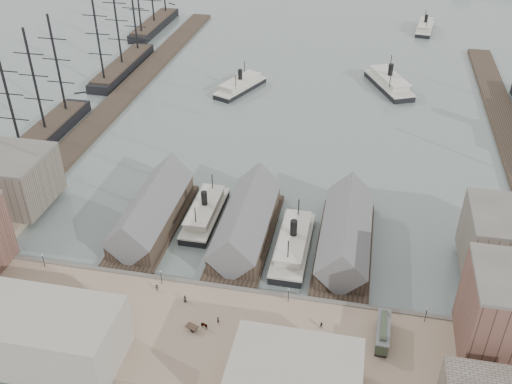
% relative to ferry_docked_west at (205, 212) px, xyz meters
% --- Properties ---
extents(ground, '(900.00, 900.00, 0.00)m').
position_rel_ferry_docked_west_xyz_m(ground, '(13.00, -22.93, -2.19)').
color(ground, slate).
rests_on(ground, ground).
extents(quay, '(180.00, 30.00, 2.00)m').
position_rel_ferry_docked_west_xyz_m(quay, '(13.00, -42.93, -1.19)').
color(quay, '#8C755E').
rests_on(quay, ground).
extents(seawall, '(180.00, 1.20, 2.30)m').
position_rel_ferry_docked_west_xyz_m(seawall, '(13.00, -28.13, -1.04)').
color(seawall, '#59544C').
rests_on(seawall, ground).
extents(west_wharf, '(10.00, 220.00, 1.60)m').
position_rel_ferry_docked_west_xyz_m(west_wharf, '(-55.00, 77.07, -1.39)').
color(west_wharf, '#2D231C').
rests_on(west_wharf, ground).
extents(east_wharf, '(10.00, 180.00, 1.60)m').
position_rel_ferry_docked_west_xyz_m(east_wharf, '(91.00, 67.07, -1.39)').
color(east_wharf, '#2D231C').
rests_on(east_wharf, ground).
extents(ferry_shed_west, '(14.00, 42.00, 12.60)m').
position_rel_ferry_docked_west_xyz_m(ferry_shed_west, '(-13.00, -6.06, 2.45)').
color(ferry_shed_west, '#2D231C').
rests_on(ferry_shed_west, ground).
extents(ferry_shed_center, '(14.00, 42.00, 12.60)m').
position_rel_ferry_docked_west_xyz_m(ferry_shed_center, '(13.00, -6.06, 2.45)').
color(ferry_shed_center, '#2D231C').
rests_on(ferry_shed_center, ground).
extents(ferry_shed_east, '(14.00, 42.00, 12.60)m').
position_rel_ferry_docked_west_xyz_m(ferry_shed_east, '(39.00, -6.06, 2.45)').
color(ferry_shed_east, '#2D231C').
rests_on(ferry_shed_east, ground).
extents(warehouse_west_back, '(26.00, 20.00, 14.00)m').
position_rel_ferry_docked_west_xyz_m(warehouse_west_back, '(-57.00, -4.93, 6.81)').
color(warehouse_west_back, '#60564C').
rests_on(warehouse_west_back, west_land).
extents(street_bldg_center, '(24.00, 16.00, 10.00)m').
position_rel_ferry_docked_west_xyz_m(street_bldg_center, '(33.00, -54.93, 4.81)').
color(street_bldg_center, gray).
rests_on(street_bldg_center, quay).
extents(street_bldg_west, '(30.00, 16.00, 12.00)m').
position_rel_ferry_docked_west_xyz_m(street_bldg_west, '(-17.00, -54.93, 5.81)').
color(street_bldg_west, gray).
rests_on(street_bldg_west, quay).
extents(lamp_post_far_w, '(0.44, 0.44, 3.92)m').
position_rel_ferry_docked_west_xyz_m(lamp_post_far_w, '(-32.00, -29.93, 2.52)').
color(lamp_post_far_w, black).
rests_on(lamp_post_far_w, quay).
extents(lamp_post_near_w, '(0.44, 0.44, 3.92)m').
position_rel_ferry_docked_west_xyz_m(lamp_post_near_w, '(-2.00, -29.93, 2.52)').
color(lamp_post_near_w, black).
rests_on(lamp_post_near_w, quay).
extents(lamp_post_near_e, '(0.44, 0.44, 3.92)m').
position_rel_ferry_docked_west_xyz_m(lamp_post_near_e, '(28.00, -29.93, 2.52)').
color(lamp_post_near_e, black).
rests_on(lamp_post_near_e, quay).
extents(lamp_post_far_e, '(0.44, 0.44, 3.92)m').
position_rel_ferry_docked_west_xyz_m(lamp_post_far_e, '(58.00, -29.93, 2.52)').
color(lamp_post_far_e, black).
rests_on(lamp_post_far_e, quay).
extents(ferry_docked_west, '(7.85, 26.16, 9.34)m').
position_rel_ferry_docked_west_xyz_m(ferry_docked_west, '(0.00, 0.00, 0.00)').
color(ferry_docked_west, black).
rests_on(ferry_docked_west, ground).
extents(ferry_docked_east, '(8.40, 28.02, 10.01)m').
position_rel_ferry_docked_west_xyz_m(ferry_docked_east, '(26.00, -9.14, 0.16)').
color(ferry_docked_east, black).
rests_on(ferry_docked_east, ground).
extents(ferry_open_near, '(17.92, 27.95, 9.62)m').
position_rel_ferry_docked_west_xyz_m(ferry_open_near, '(-10.47, 89.60, 0.06)').
color(ferry_open_near, black).
rests_on(ferry_open_near, ground).
extents(ferry_open_mid, '(21.50, 32.17, 11.11)m').
position_rel_ferry_docked_west_xyz_m(ferry_open_mid, '(49.14, 104.19, 0.42)').
color(ferry_open_mid, black).
rests_on(ferry_open_mid, ground).
extents(ferry_open_far, '(10.81, 26.34, 9.14)m').
position_rel_ferry_docked_west_xyz_m(ferry_open_far, '(66.94, 185.81, -0.05)').
color(ferry_open_far, black).
rests_on(ferry_open_far, ground).
extents(sailing_ship_near, '(9.49, 65.34, 38.99)m').
position_rel_ferry_docked_west_xyz_m(sailing_ship_near, '(-67.26, 27.45, 0.67)').
color(sailing_ship_near, black).
rests_on(sailing_ship_near, ground).
extents(sailing_ship_mid, '(9.26, 53.48, 38.05)m').
position_rel_ferry_docked_west_xyz_m(sailing_ship_mid, '(-66.11, 99.94, 0.54)').
color(sailing_ship_mid, black).
rests_on(sailing_ship_mid, ground).
extents(sailing_ship_far, '(9.46, 52.56, 38.90)m').
position_rel_ferry_docked_west_xyz_m(sailing_ship_far, '(-73.80, 161.61, 0.62)').
color(sailing_ship_far, black).
rests_on(sailing_ship_far, ground).
extents(tram, '(3.15, 10.81, 3.81)m').
position_rel_ferry_docked_west_xyz_m(tram, '(48.96, -37.06, 1.76)').
color(tram, black).
rests_on(tram, quay).
extents(horse_cart_left, '(4.80, 2.62, 1.55)m').
position_rel_ferry_docked_west_xyz_m(horse_cart_left, '(-26.82, -40.93, 0.61)').
color(horse_cart_left, black).
rests_on(horse_cart_left, quay).
extents(horse_cart_center, '(5.04, 2.76, 1.71)m').
position_rel_ferry_docked_west_xyz_m(horse_cart_center, '(11.02, -41.85, 0.66)').
color(horse_cart_center, black).
rests_on(horse_cart_center, quay).
extents(horse_cart_right, '(4.76, 2.11, 1.66)m').
position_rel_ferry_docked_west_xyz_m(horse_cart_right, '(23.66, -42.07, 0.64)').
color(horse_cart_right, black).
rests_on(horse_cart_right, quay).
extents(pedestrian_0, '(0.65, 0.72, 1.63)m').
position_rel_ferry_docked_west_xyz_m(pedestrian_0, '(-28.15, -38.26, 0.62)').
color(pedestrian_0, black).
rests_on(pedestrian_0, quay).
extents(pedestrian_1, '(0.71, 0.90, 1.82)m').
position_rel_ferry_docked_west_xyz_m(pedestrian_1, '(-26.25, -40.63, 0.72)').
color(pedestrian_1, black).
rests_on(pedestrian_1, quay).
extents(pedestrian_2, '(1.17, 0.78, 1.68)m').
position_rel_ferry_docked_west_xyz_m(pedestrian_2, '(-2.29, -32.34, 0.65)').
color(pedestrian_2, black).
rests_on(pedestrian_2, quay).
extents(pedestrian_3, '(1.09, 0.93, 1.76)m').
position_rel_ferry_docked_west_xyz_m(pedestrian_3, '(-4.01, -46.02, 0.69)').
color(pedestrian_3, black).
rests_on(pedestrian_3, quay).
extents(pedestrian_4, '(1.02, 0.97, 1.75)m').
position_rel_ferry_docked_west_xyz_m(pedestrian_4, '(5.17, -34.60, 0.69)').
color(pedestrian_4, black).
rests_on(pedestrian_4, quay).
extents(pedestrian_5, '(0.80, 0.75, 1.78)m').
position_rel_ferry_docked_west_xyz_m(pedestrian_5, '(14.15, -39.41, 0.70)').
color(pedestrian_5, black).
rests_on(pedestrian_5, quay).
extents(pedestrian_6, '(0.94, 0.82, 1.65)m').
position_rel_ferry_docked_west_xyz_m(pedestrian_6, '(36.20, -36.38, 0.63)').
color(pedestrian_6, black).
rests_on(pedestrian_6, quay).
extents(pedestrian_7, '(1.23, 0.90, 1.70)m').
position_rel_ferry_docked_west_xyz_m(pedestrian_7, '(43.45, -50.16, 0.66)').
color(pedestrian_7, black).
rests_on(pedestrian_7, quay).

